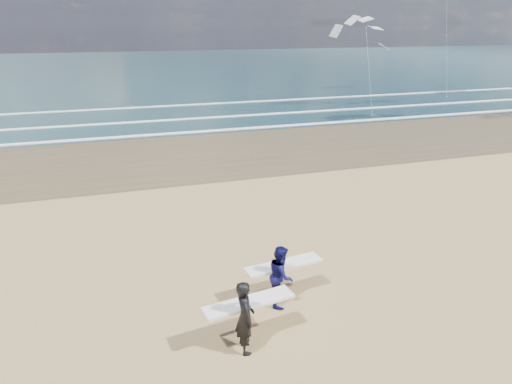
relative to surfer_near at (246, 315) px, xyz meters
name	(u,v)px	position (x,y,z in m)	size (l,w,h in m)	color
wet_sand_strip	(444,131)	(19.75, 17.69, -0.92)	(220.00, 12.00, 0.01)	#4B3E28
ocean	(238,66)	(19.75, 71.69, -0.91)	(220.00, 100.00, 0.02)	#193438
foam_breakers	(369,107)	(19.75, 27.79, -0.87)	(220.00, 11.70, 0.05)	white
surfer_near	(246,315)	(0.00, 0.00, 0.00)	(2.25, 1.11, 1.81)	black
surfer_far	(281,274)	(1.45, 1.53, -0.07)	(2.25, 1.25, 1.69)	#0D0C45
kite_1	(368,54)	(18.68, 26.91, 3.80)	(5.67, 4.72, 8.54)	slate
kite_5	(447,24)	(31.02, 32.79, 6.12)	(4.66, 4.61, 13.62)	slate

